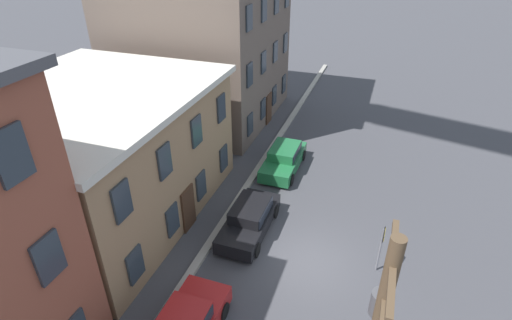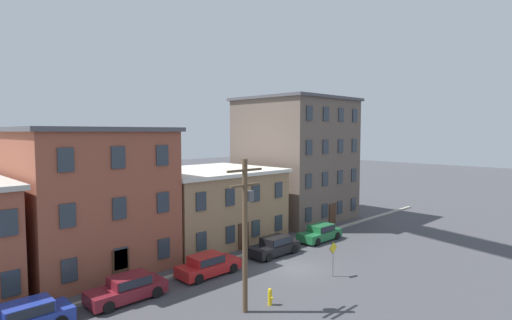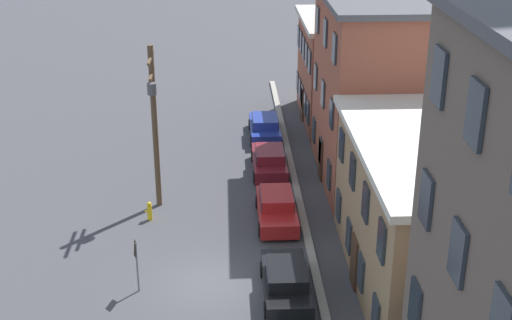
% 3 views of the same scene
% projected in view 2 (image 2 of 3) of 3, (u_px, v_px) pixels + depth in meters
% --- Properties ---
extents(ground_plane, '(200.00, 200.00, 0.00)m').
position_uv_depth(ground_plane, '(295.00, 268.00, 28.40)').
color(ground_plane, '#424247').
extents(kerb_strip, '(56.00, 0.36, 0.16)m').
position_uv_depth(kerb_strip, '(252.00, 253.00, 31.60)').
color(kerb_strip, '#9E998E').
rests_on(kerb_strip, ground_plane).
extents(apartment_midblock, '(9.92, 11.88, 9.99)m').
position_uv_depth(apartment_midblock, '(84.00, 195.00, 29.29)').
color(apartment_midblock, brown).
rests_on(apartment_midblock, ground_plane).
extents(apartment_far, '(11.89, 9.93, 6.31)m').
position_uv_depth(apartment_far, '(208.00, 204.00, 36.12)').
color(apartment_far, '#9E7A56').
rests_on(apartment_far, ground_plane).
extents(apartment_annex, '(11.17, 10.59, 13.40)m').
position_uv_depth(apartment_annex, '(295.00, 158.00, 44.88)').
color(apartment_annex, '#66564C').
rests_on(apartment_annex, ground_plane).
extents(car_blue, '(4.40, 1.92, 1.43)m').
position_uv_depth(car_blue, '(24.00, 317.00, 19.25)').
color(car_blue, '#233899').
rests_on(car_blue, ground_plane).
extents(car_maroon, '(4.40, 1.92, 1.43)m').
position_uv_depth(car_maroon, '(128.00, 287.00, 22.92)').
color(car_maroon, maroon).
rests_on(car_maroon, ground_plane).
extents(car_red, '(4.40, 1.92, 1.43)m').
position_uv_depth(car_red, '(208.00, 264.00, 26.91)').
color(car_red, '#B21E1E').
rests_on(car_red, ground_plane).
extents(car_black, '(4.40, 1.92, 1.43)m').
position_uv_depth(car_black, '(274.00, 245.00, 31.37)').
color(car_black, black).
rests_on(car_black, ground_plane).
extents(car_green, '(4.40, 1.92, 1.43)m').
position_uv_depth(car_green, '(320.00, 232.00, 35.52)').
color(car_green, '#1E6638').
rests_on(car_green, ground_plane).
extents(caution_sign, '(0.86, 0.08, 2.39)m').
position_uv_depth(caution_sign, '(333.00, 253.00, 26.59)').
color(caution_sign, slate).
rests_on(caution_sign, ground_plane).
extents(utility_pole, '(2.40, 0.44, 8.26)m').
position_uv_depth(utility_pole, '(246.00, 227.00, 21.15)').
color(utility_pole, brown).
rests_on(utility_pole, ground_plane).
extents(fire_hydrant, '(0.24, 0.34, 0.96)m').
position_uv_depth(fire_hydrant, '(270.00, 296.00, 22.29)').
color(fire_hydrant, yellow).
rests_on(fire_hydrant, ground_plane).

